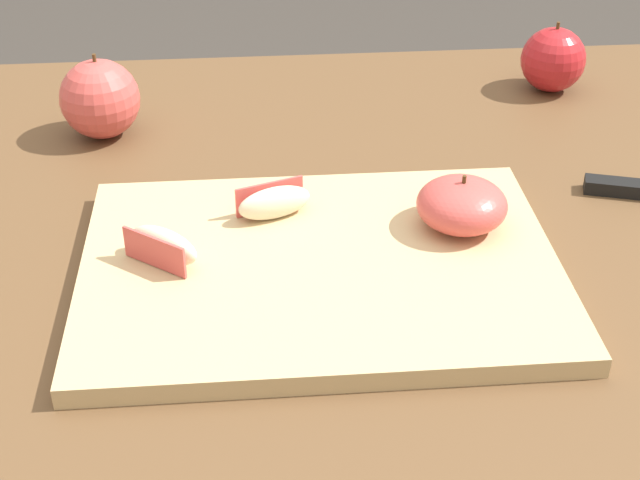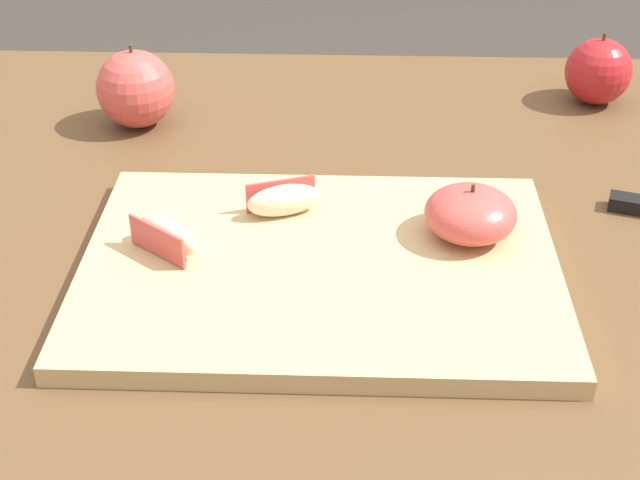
# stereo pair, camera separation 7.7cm
# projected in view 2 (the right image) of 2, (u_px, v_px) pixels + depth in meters

# --- Properties ---
(dining_table) EXTENTS (1.48, 0.82, 0.74)m
(dining_table) POSITION_uv_depth(u_px,v_px,m) (249.00, 301.00, 0.93)
(dining_table) COLOR brown
(dining_table) RESTS_ON ground_plane
(cutting_board) EXTENTS (0.40, 0.29, 0.02)m
(cutting_board) POSITION_uv_depth(u_px,v_px,m) (320.00, 269.00, 0.79)
(cutting_board) COLOR tan
(cutting_board) RESTS_ON dining_table
(apple_half_skin_up) EXTENTS (0.08, 0.08, 0.05)m
(apple_half_skin_up) POSITION_uv_depth(u_px,v_px,m) (470.00, 214.00, 0.80)
(apple_half_skin_up) COLOR #D14C47
(apple_half_skin_up) RESTS_ON cutting_board
(apple_wedge_back) EXTENTS (0.07, 0.06, 0.03)m
(apple_wedge_back) POSITION_uv_depth(u_px,v_px,m) (167.00, 236.00, 0.79)
(apple_wedge_back) COLOR beige
(apple_wedge_back) RESTS_ON cutting_board
(apple_wedge_near_knife) EXTENTS (0.07, 0.05, 0.03)m
(apple_wedge_near_knife) POSITION_uv_depth(u_px,v_px,m) (284.00, 200.00, 0.84)
(apple_wedge_near_knife) COLOR beige
(apple_wedge_near_knife) RESTS_ON cutting_board
(whole_apple_pink_lady) EXTENTS (0.09, 0.09, 0.09)m
(whole_apple_pink_lady) POSITION_uv_depth(u_px,v_px,m) (136.00, 89.00, 1.02)
(whole_apple_pink_lady) COLOR #D14C47
(whole_apple_pink_lady) RESTS_ON dining_table
(whole_apple_crimson) EXTENTS (0.08, 0.08, 0.08)m
(whole_apple_crimson) POSITION_uv_depth(u_px,v_px,m) (598.00, 71.00, 1.07)
(whole_apple_crimson) COLOR #B21E23
(whole_apple_crimson) RESTS_ON dining_table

